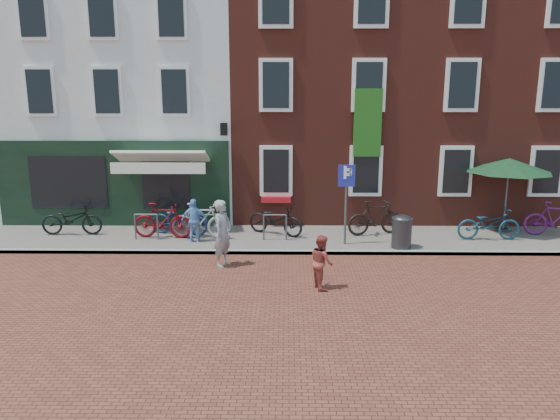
{
  "coord_description": "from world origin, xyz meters",
  "views": [
    {
      "loc": [
        0.88,
        -15.09,
        4.82
      ],
      "look_at": [
        0.67,
        0.06,
        1.32
      ],
      "focal_mm": 34.91,
      "sensor_mm": 36.0,
      "label": 1
    }
  ],
  "objects_px": {
    "boy": "(322,262)",
    "bicycle_0": "(72,219)",
    "woman": "(223,233)",
    "bicycle_3": "(201,221)",
    "parking_sign": "(346,190)",
    "parasol": "(509,163)",
    "bicycle_2": "(179,219)",
    "bicycle_4": "(276,219)",
    "bicycle_7": "(556,219)",
    "bicycle_6": "(489,224)",
    "bicycle_1": "(162,220)",
    "bicycle_5": "(375,218)",
    "litter_bin": "(402,230)",
    "cafe_person": "(194,220)"
  },
  "relations": [
    {
      "from": "boy",
      "to": "bicycle_0",
      "type": "relative_size",
      "value": 0.68
    },
    {
      "from": "parking_sign",
      "to": "bicycle_6",
      "type": "xyz_separation_m",
      "value": [
        4.51,
        0.56,
        -1.15
      ]
    },
    {
      "from": "bicycle_4",
      "to": "litter_bin",
      "type": "bearing_deg",
      "value": -82.01
    },
    {
      "from": "boy",
      "to": "bicycle_0",
      "type": "xyz_separation_m",
      "value": [
        -7.75,
        4.33,
        -0.05
      ]
    },
    {
      "from": "bicycle_1",
      "to": "bicycle_0",
      "type": "bearing_deg",
      "value": 87.77
    },
    {
      "from": "parking_sign",
      "to": "woman",
      "type": "relative_size",
      "value": 1.33
    },
    {
      "from": "litter_bin",
      "to": "bicycle_2",
      "type": "height_order",
      "value": "litter_bin"
    },
    {
      "from": "bicycle_3",
      "to": "bicycle_6",
      "type": "height_order",
      "value": "bicycle_3"
    },
    {
      "from": "bicycle_4",
      "to": "bicycle_0",
      "type": "bearing_deg",
      "value": 119.02
    },
    {
      "from": "boy",
      "to": "bicycle_3",
      "type": "bearing_deg",
      "value": 24.2
    },
    {
      "from": "bicycle_1",
      "to": "litter_bin",
      "type": "bearing_deg",
      "value": -93.3
    },
    {
      "from": "parasol",
      "to": "woman",
      "type": "bearing_deg",
      "value": -159.19
    },
    {
      "from": "bicycle_6",
      "to": "bicycle_4",
      "type": "bearing_deg",
      "value": 85.18
    },
    {
      "from": "bicycle_0",
      "to": "bicycle_2",
      "type": "height_order",
      "value": "same"
    },
    {
      "from": "woman",
      "to": "bicycle_2",
      "type": "relative_size",
      "value": 0.95
    },
    {
      "from": "bicycle_7",
      "to": "parking_sign",
      "type": "bearing_deg",
      "value": 112.84
    },
    {
      "from": "boy",
      "to": "bicycle_3",
      "type": "height_order",
      "value": "boy"
    },
    {
      "from": "boy",
      "to": "bicycle_6",
      "type": "xyz_separation_m",
      "value": [
        5.43,
        3.95,
        -0.05
      ]
    },
    {
      "from": "woman",
      "to": "bicycle_3",
      "type": "relative_size",
      "value": 0.98
    },
    {
      "from": "woman",
      "to": "bicycle_1",
      "type": "relative_size",
      "value": 0.98
    },
    {
      "from": "bicycle_3",
      "to": "bicycle_4",
      "type": "height_order",
      "value": "bicycle_3"
    },
    {
      "from": "litter_bin",
      "to": "bicycle_4",
      "type": "height_order",
      "value": "litter_bin"
    },
    {
      "from": "parasol",
      "to": "bicycle_3",
      "type": "relative_size",
      "value": 1.46
    },
    {
      "from": "woman",
      "to": "bicycle_2",
      "type": "distance_m",
      "value": 3.3
    },
    {
      "from": "parasol",
      "to": "woman",
      "type": "height_order",
      "value": "parasol"
    },
    {
      "from": "parasol",
      "to": "bicycle_2",
      "type": "distance_m",
      "value": 10.79
    },
    {
      "from": "litter_bin",
      "to": "bicycle_2",
      "type": "distance_m",
      "value": 6.99
    },
    {
      "from": "bicycle_5",
      "to": "bicycle_6",
      "type": "relative_size",
      "value": 0.97
    },
    {
      "from": "bicycle_6",
      "to": "bicycle_7",
      "type": "height_order",
      "value": "bicycle_7"
    },
    {
      "from": "bicycle_5",
      "to": "bicycle_0",
      "type": "bearing_deg",
      "value": 74.77
    },
    {
      "from": "woman",
      "to": "boy",
      "type": "xyz_separation_m",
      "value": [
        2.57,
        -1.62,
        -0.25
      ]
    },
    {
      "from": "parasol",
      "to": "bicycle_5",
      "type": "relative_size",
      "value": 1.46
    },
    {
      "from": "woman",
      "to": "bicycle_7",
      "type": "xyz_separation_m",
      "value": [
        10.25,
        2.73,
        -0.25
      ]
    },
    {
      "from": "parking_sign",
      "to": "woman",
      "type": "bearing_deg",
      "value": -153.14
    },
    {
      "from": "cafe_person",
      "to": "bicycle_5",
      "type": "bearing_deg",
      "value": -174.2
    },
    {
      "from": "bicycle_4",
      "to": "bicycle_7",
      "type": "bearing_deg",
      "value": -62.25
    },
    {
      "from": "boy",
      "to": "bicycle_4",
      "type": "height_order",
      "value": "boy"
    },
    {
      "from": "bicycle_3",
      "to": "bicycle_5",
      "type": "relative_size",
      "value": 1.0
    },
    {
      "from": "boy",
      "to": "bicycle_4",
      "type": "bearing_deg",
      "value": -2.18
    },
    {
      "from": "woman",
      "to": "bicycle_0",
      "type": "xyz_separation_m",
      "value": [
        -5.18,
        2.71,
        -0.31
      ]
    },
    {
      "from": "parking_sign",
      "to": "bicycle_3",
      "type": "distance_m",
      "value": 4.64
    },
    {
      "from": "bicycle_6",
      "to": "parasol",
      "type": "bearing_deg",
      "value": -41.02
    },
    {
      "from": "parking_sign",
      "to": "boy",
      "type": "height_order",
      "value": "parking_sign"
    },
    {
      "from": "bicycle_5",
      "to": "woman",
      "type": "bearing_deg",
      "value": 105.93
    },
    {
      "from": "parasol",
      "to": "cafe_person",
      "type": "height_order",
      "value": "parasol"
    },
    {
      "from": "bicycle_2",
      "to": "bicycle_6",
      "type": "bearing_deg",
      "value": -79.41
    },
    {
      "from": "parking_sign",
      "to": "parasol",
      "type": "bearing_deg",
      "value": 16.62
    },
    {
      "from": "cafe_person",
      "to": "bicycle_4",
      "type": "xyz_separation_m",
      "value": [
        2.47,
        0.82,
        -0.16
      ]
    },
    {
      "from": "litter_bin",
      "to": "cafe_person",
      "type": "relative_size",
      "value": 0.8
    },
    {
      "from": "bicycle_0",
      "to": "bicycle_6",
      "type": "height_order",
      "value": "same"
    }
  ]
}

